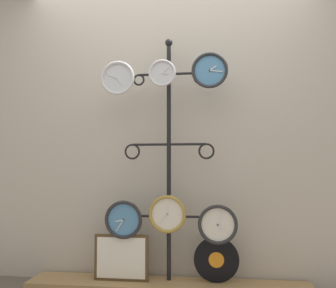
{
  "coord_description": "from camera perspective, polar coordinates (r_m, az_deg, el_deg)",
  "views": [
    {
      "loc": [
        0.43,
        -2.73,
        0.94
      ],
      "look_at": [
        0.0,
        0.36,
        1.14
      ],
      "focal_mm": 42.0,
      "sensor_mm": 36.0,
      "label": 1
    }
  ],
  "objects": [
    {
      "name": "clock_top_right",
      "position": [
        3.15,
        6.07,
        10.57
      ],
      "size": [
        0.29,
        0.04,
        0.29
      ],
      "color": "#4C84B2"
    },
    {
      "name": "low_shelf",
      "position": [
        3.24,
        -0.03,
        -19.92
      ],
      "size": [
        2.2,
        0.36,
        0.06
      ],
      "color": "#9E7A4C",
      "rests_on": "ground_plane"
    },
    {
      "name": "shop_wall",
      "position": [
        3.36,
        0.5,
        4.26
      ],
      "size": [
        4.4,
        0.04,
        2.8
      ],
      "color": "#BCB2A3",
      "rests_on": "ground_plane"
    },
    {
      "name": "vinyl_record",
      "position": [
        3.19,
        7.03,
        -16.35
      ],
      "size": [
        0.35,
        0.01,
        0.35
      ],
      "color": "black",
      "rests_on": "low_shelf"
    },
    {
      "name": "clock_bottom_center",
      "position": [
        3.11,
        -0.18,
        -10.13
      ],
      "size": [
        0.29,
        0.04,
        0.29
      ],
      "color": "silver"
    },
    {
      "name": "clock_bottom_left",
      "position": [
        3.17,
        -6.47,
        -10.86
      ],
      "size": [
        0.3,
        0.04,
        0.3
      ],
      "color": "#4C84B2"
    },
    {
      "name": "picture_frame",
      "position": [
        3.24,
        -6.81,
        -16.06
      ],
      "size": [
        0.43,
        0.02,
        0.36
      ],
      "color": "#4C381E",
      "rests_on": "low_shelf"
    },
    {
      "name": "clock_top_left",
      "position": [
        3.24,
        -7.31,
        9.46
      ],
      "size": [
        0.28,
        0.04,
        0.28
      ],
      "color": "silver"
    },
    {
      "name": "clock_bottom_right",
      "position": [
        3.05,
        7.24,
        -11.52
      ],
      "size": [
        0.3,
        0.04,
        0.3
      ],
      "color": "silver"
    },
    {
      "name": "display_stand",
      "position": [
        3.18,
        0.13,
        -8.62
      ],
      "size": [
        0.74,
        0.37,
        2.01
      ],
      "color": "black",
      "rests_on": "ground_plane"
    },
    {
      "name": "clock_top_center",
      "position": [
        3.16,
        -0.84,
        10.24
      ],
      "size": [
        0.22,
        0.04,
        0.22
      ],
      "color": "silver"
    }
  ]
}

